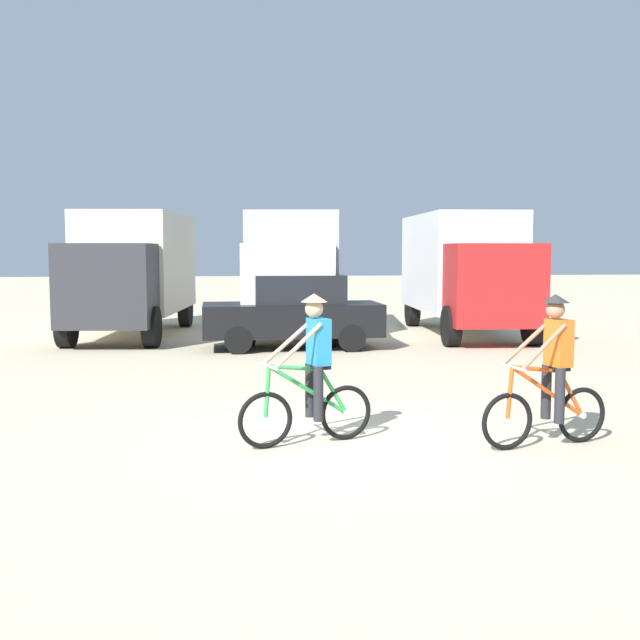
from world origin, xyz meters
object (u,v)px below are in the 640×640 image
Objects in this scene: cyclist_orange_shirt at (311,375)px; box_truck_grey_hauler at (295,267)px; sedan_parked at (294,312)px; cyclist_cowboy_hat at (551,376)px; box_truck_avon_van at (464,267)px; box_truck_cream_rv at (134,267)px.

box_truck_grey_hauler is at bearing 86.47° from cyclist_orange_shirt.
box_truck_grey_hauler is 11.95m from cyclist_orange_shirt.
box_truck_grey_hauler is 3.22m from sedan_parked.
sedan_parked is at bearing 104.29° from cyclist_cowboy_hat.
cyclist_cowboy_hat is (-2.62, -11.87, -1.03)m from box_truck_avon_van.
cyclist_orange_shirt is at bearing -93.01° from sedan_parked.
sedan_parked is 2.34× the size of cyclist_orange_shirt.
box_truck_avon_van is at bearing -4.54° from box_truck_cream_rv.
sedan_parked is (-4.98, -2.62, -0.99)m from box_truck_avon_van.
cyclist_orange_shirt is 1.00× the size of cyclist_cowboy_hat.
cyclist_cowboy_hat is at bearing -75.71° from sedan_parked.
box_truck_cream_rv and box_truck_avon_van have the same top height.
cyclist_orange_shirt is (-0.47, -8.84, -0.04)m from sedan_parked.
box_truck_grey_hauler is at bearing 174.79° from box_truck_avon_van.
box_truck_grey_hauler reaches higher than cyclist_cowboy_hat.
cyclist_cowboy_hat is (2.09, -12.30, -1.03)m from box_truck_grey_hauler.
box_truck_cream_rv reaches higher than sedan_parked.
box_truck_cream_rv is 4.42m from box_truck_grey_hauler.
cyclist_cowboy_hat is at bearing -8.43° from cyclist_orange_shirt.
cyclist_orange_shirt and cyclist_cowboy_hat have the same top height.
box_truck_cream_rv is 3.81× the size of cyclist_cowboy_hat.
box_truck_grey_hauler is at bearing 84.99° from sedan_parked.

